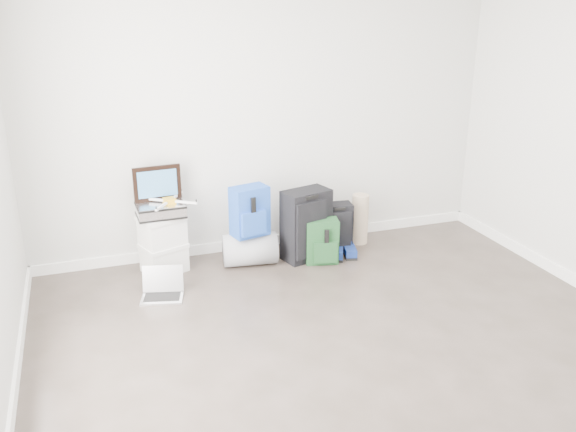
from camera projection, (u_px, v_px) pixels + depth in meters
name	position (u px, v px, depth m)	size (l,w,h in m)	color
ground	(383.00, 386.00, 3.94)	(5.00, 5.00, 0.00)	#312A24
room_envelope	(398.00, 121.00, 3.37)	(4.52, 5.02, 2.71)	beige
boxes_stack	(163.00, 244.00, 5.49)	(0.45, 0.41, 0.53)	silver
briefcase	(161.00, 210.00, 5.38)	(0.41, 0.30, 0.12)	#B2B2B7
painting	(157.00, 183.00, 5.39)	(0.42, 0.06, 0.32)	black
drone	(169.00, 201.00, 5.36)	(0.45, 0.45, 0.05)	gold
duffel_bag	(250.00, 249.00, 5.67)	(0.31, 0.31, 0.49)	gray
blue_backpack	(250.00, 212.00, 5.51)	(0.37, 0.30, 0.46)	#18419E
large_suitcase	(306.00, 225.00, 5.73)	(0.49, 0.38, 0.68)	black
green_backpack	(322.00, 242.00, 5.69)	(0.33, 0.28, 0.42)	#13351B
carry_on	(335.00, 228.00, 5.91)	(0.33, 0.24, 0.49)	black
shoes	(343.00, 251.00, 5.88)	(0.32, 0.30, 0.09)	black
rolled_rug	(360.00, 219.00, 6.13)	(0.17, 0.17, 0.51)	tan
laptop	(163.00, 290.00, 5.09)	(0.39, 0.32, 0.24)	silver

